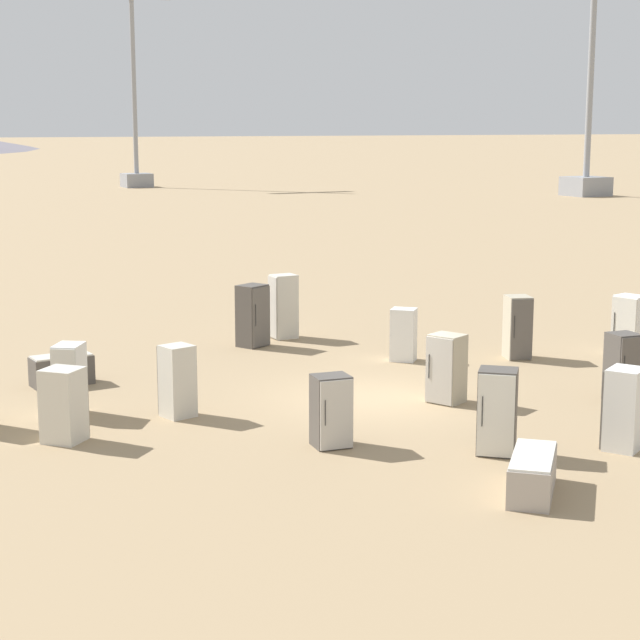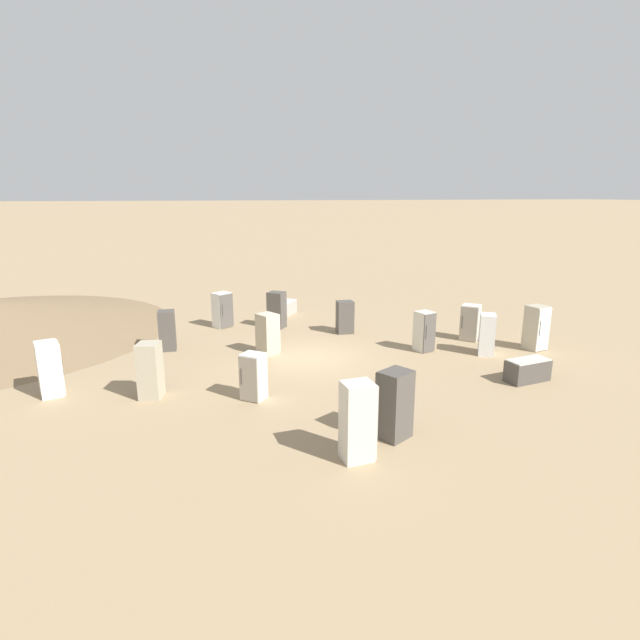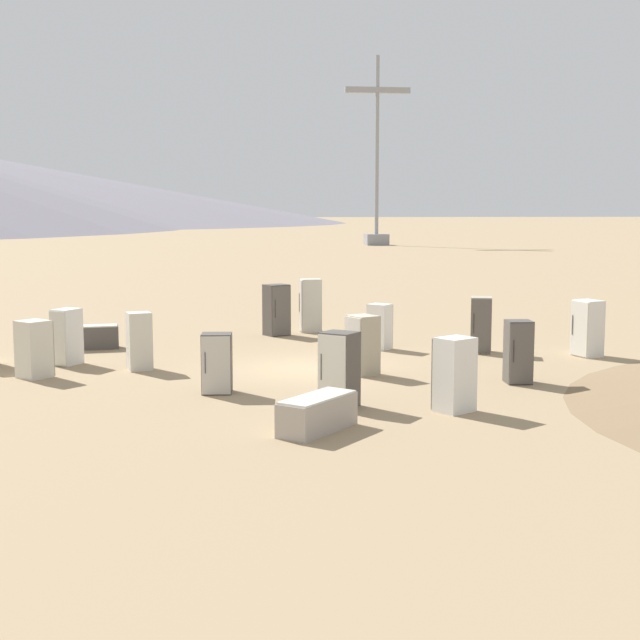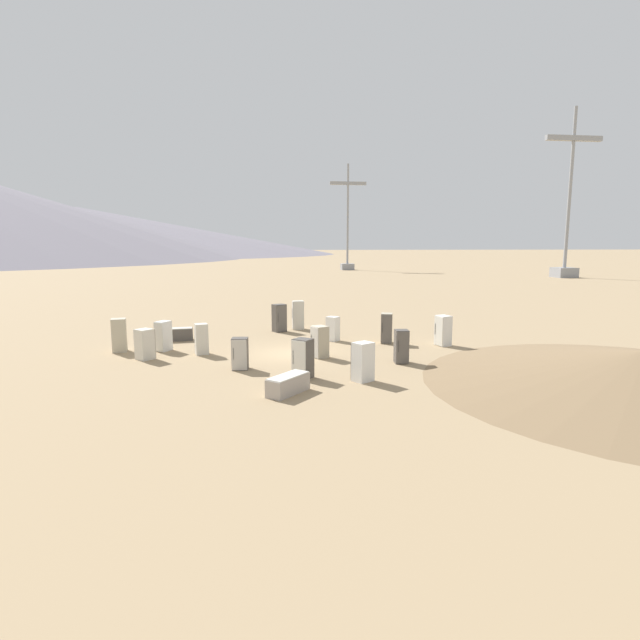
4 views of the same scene
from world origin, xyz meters
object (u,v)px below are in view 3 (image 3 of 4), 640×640
Objects in this scene: power_pylon_2 at (377,187)px; discarded_fridge_8 at (518,352)px; discarded_fridge_3 at (362,345)px; discarded_fridge_10 at (454,374)px; discarded_fridge_6 at (277,310)px; discarded_fridge_14 at (67,337)px; discarded_fridge_0 at (587,328)px; discarded_fridge_12 at (217,363)px; discarded_fridge_1 at (317,414)px; discarded_fridge_7 at (139,341)px; discarded_fridge_13 at (481,325)px; discarded_fridge_9 at (380,327)px; discarded_fridge_11 at (95,337)px; discarded_fridge_5 at (339,369)px; discarded_fridge_2 at (311,305)px; discarded_fridge_4 at (34,349)px.

power_pylon_2 is 14.38× the size of discarded_fridge_8.
discarded_fridge_3 is 0.97× the size of discarded_fridge_10.
discarded_fridge_6 is at bearing 76.71° from power_pylon_2.
discarded_fridge_3 is at bearing -166.07° from discarded_fridge_14.
discarded_fridge_0 is 1.17× the size of discarded_fridge_12.
discarded_fridge_1 is 7.09m from discarded_fridge_8.
discarded_fridge_7 is at bearing 49.75° from discarded_fridge_3.
discarded_fridge_8 is 4.85m from discarded_fridge_13.
discarded_fridge_9 is 0.99× the size of discarded_fridge_12.
discarded_fridge_3 is 1.10× the size of discarded_fridge_12.
discarded_fridge_12 is at bearing 120.91° from discarded_fridge_10.
discarded_fridge_13 reaches higher than discarded_fridge_14.
discarded_fridge_1 is 6.24m from discarded_fridge_3.
discarded_fridge_3 is 9.36m from discarded_fridge_11.
discarded_fridge_5 is (1.18, 3.73, 0.04)m from discarded_fridge_3.
discarded_fridge_7 is at bearing 107.96° from discarded_fridge_10.
discarded_fridge_3 is at bearing -179.56° from discarded_fridge_2.
discarded_fridge_0 is at bearing 119.94° from discarded_fridge_6.
discarded_fridge_8 is at bearing -168.08° from discarded_fridge_14.
discarded_fridge_6 is 10.81m from discarded_fridge_8.
discarded_fridge_11 is 0.97× the size of discarded_fridge_14.
discarded_fridge_13 is at bearing 114.81° from discarded_fridge_6.
discarded_fridge_5 is (8.36, 5.84, -0.01)m from discarded_fridge_0.
discarded_fridge_2 is at bearing -73.80° from discarded_fridge_11.
discarded_fridge_10 is 1.13× the size of discarded_fridge_12.
discarded_fridge_3 is at bearing -68.37° from discarded_fridge_5.
discarded_fridge_0 is 7.48m from discarded_fridge_3.
discarded_fridge_7 is at bearing 76.82° from discarded_fridge_0.
discarded_fridge_14 is at bearing 45.97° from discarded_fridge_3.
discarded_fridge_4 is at bearing 162.14° from discarded_fridge_11.
power_pylon_2 is 79.27m from discarded_fridge_2.
discarded_fridge_4 is at bearing 73.43° from power_pylon_2.
discarded_fridge_11 is at bearing -27.79° from discarded_fridge_8.
discarded_fridge_9 is at bearing 79.27° from power_pylon_2.
discarded_fridge_2 is 8.92m from discarded_fridge_7.
discarded_fridge_8 reaches higher than discarded_fridge_11.
discarded_fridge_13 is (-0.53, -4.82, 0.06)m from discarded_fridge_8.
discarded_fridge_11 is (6.44, -9.16, -0.46)m from discarded_fridge_5.
discarded_fridge_7 is 2.36m from discarded_fridge_14.
discarded_fridge_2 is at bearing -103.26° from discarded_fridge_12.
discarded_fridge_6 reaches higher than discarded_fridge_7.
discarded_fridge_6 is at bearing -109.21° from discarded_fridge_14.
discarded_fridge_2 is at bearing -63.69° from discarded_fridge_8.
discarded_fridge_0 is 9.91m from discarded_fridge_2.
discarded_fridge_2 reaches higher than discarded_fridge_0.
discarded_fridge_2 is at bearing 36.39° from discarded_fridge_7.
discarded_fridge_4 is at bearing 106.14° from discarded_fridge_14.
discarded_fridge_7 is 4.32m from discarded_fridge_11.
discarded_fridge_3 is 0.95× the size of discarded_fridge_5.
power_pylon_2 is 16.05× the size of discarded_fridge_9.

